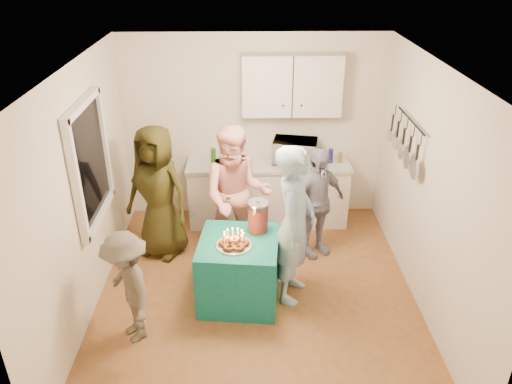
{
  "coord_description": "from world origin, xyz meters",
  "views": [
    {
      "loc": [
        -0.11,
        -4.57,
        3.68
      ],
      "look_at": [
        0.0,
        0.35,
        1.15
      ],
      "focal_mm": 35.0,
      "sensor_mm": 36.0,
      "label": 1
    }
  ],
  "objects_px": {
    "counter": "(268,194)",
    "microwave": "(295,151)",
    "punch_jar": "(258,217)",
    "woman_back_left": "(158,192)",
    "woman_back_center": "(237,196)",
    "woman_back_right": "(316,203)",
    "child_near_left": "(128,288)",
    "man_birthday": "(294,225)",
    "party_table": "(239,270)"
  },
  "relations": [
    {
      "from": "woman_back_center",
      "to": "child_near_left",
      "type": "xyz_separation_m",
      "value": [
        -1.05,
        -1.4,
        -0.27
      ]
    },
    {
      "from": "microwave",
      "to": "woman_back_center",
      "type": "relative_size",
      "value": 0.33
    },
    {
      "from": "punch_jar",
      "to": "man_birthday",
      "type": "xyz_separation_m",
      "value": [
        0.38,
        -0.15,
        -0.01
      ]
    },
    {
      "from": "party_table",
      "to": "woman_back_center",
      "type": "relative_size",
      "value": 0.48
    },
    {
      "from": "microwave",
      "to": "woman_back_center",
      "type": "height_order",
      "value": "woman_back_center"
    },
    {
      "from": "party_table",
      "to": "woman_back_center",
      "type": "bearing_deg",
      "value": 92.08
    },
    {
      "from": "man_birthday",
      "to": "woman_back_center",
      "type": "distance_m",
      "value": 0.98
    },
    {
      "from": "child_near_left",
      "to": "man_birthday",
      "type": "bearing_deg",
      "value": 79.92
    },
    {
      "from": "woman_back_center",
      "to": "punch_jar",
      "type": "bearing_deg",
      "value": -68.13
    },
    {
      "from": "counter",
      "to": "woman_back_right",
      "type": "bearing_deg",
      "value": -56.69
    },
    {
      "from": "punch_jar",
      "to": "woman_back_center",
      "type": "height_order",
      "value": "woman_back_center"
    },
    {
      "from": "punch_jar",
      "to": "woman_back_left",
      "type": "distance_m",
      "value": 1.43
    },
    {
      "from": "woman_back_left",
      "to": "child_near_left",
      "type": "height_order",
      "value": "woman_back_left"
    },
    {
      "from": "punch_jar",
      "to": "child_near_left",
      "type": "distance_m",
      "value": 1.55
    },
    {
      "from": "man_birthday",
      "to": "woman_back_left",
      "type": "relative_size",
      "value": 1.06
    },
    {
      "from": "punch_jar",
      "to": "man_birthday",
      "type": "bearing_deg",
      "value": -21.21
    },
    {
      "from": "man_birthday",
      "to": "party_table",
      "type": "bearing_deg",
      "value": 111.71
    },
    {
      "from": "man_birthday",
      "to": "woman_back_right",
      "type": "distance_m",
      "value": 0.93
    },
    {
      "from": "woman_back_left",
      "to": "woman_back_center",
      "type": "xyz_separation_m",
      "value": [
        0.97,
        -0.15,
        0.02
      ]
    },
    {
      "from": "party_table",
      "to": "woman_back_left",
      "type": "distance_m",
      "value": 1.47
    },
    {
      "from": "man_birthday",
      "to": "child_near_left",
      "type": "height_order",
      "value": "man_birthday"
    },
    {
      "from": "woman_back_left",
      "to": "microwave",
      "type": "bearing_deg",
      "value": 47.76
    },
    {
      "from": "woman_back_left",
      "to": "woman_back_center",
      "type": "bearing_deg",
      "value": 15.16
    },
    {
      "from": "child_near_left",
      "to": "microwave",
      "type": "bearing_deg",
      "value": 110.61
    },
    {
      "from": "counter",
      "to": "microwave",
      "type": "height_order",
      "value": "microwave"
    },
    {
      "from": "party_table",
      "to": "child_near_left",
      "type": "xyz_separation_m",
      "value": [
        -1.08,
        -0.59,
        0.23
      ]
    },
    {
      "from": "child_near_left",
      "to": "woman_back_right",
      "type": "bearing_deg",
      "value": 94.98
    },
    {
      "from": "counter",
      "to": "microwave",
      "type": "distance_m",
      "value": 0.74
    },
    {
      "from": "microwave",
      "to": "woman_back_center",
      "type": "distance_m",
      "value": 1.23
    },
    {
      "from": "woman_back_center",
      "to": "man_birthday",
      "type": "bearing_deg",
      "value": -50.34
    },
    {
      "from": "man_birthday",
      "to": "woman_back_right",
      "type": "bearing_deg",
      "value": -6.99
    },
    {
      "from": "counter",
      "to": "man_birthday",
      "type": "distance_m",
      "value": 1.76
    },
    {
      "from": "microwave",
      "to": "punch_jar",
      "type": "xyz_separation_m",
      "value": [
        -0.54,
        -1.53,
        -0.14
      ]
    },
    {
      "from": "counter",
      "to": "man_birthday",
      "type": "xyz_separation_m",
      "value": [
        0.2,
        -1.68,
        0.49
      ]
    },
    {
      "from": "woman_back_right",
      "to": "child_near_left",
      "type": "distance_m",
      "value": 2.52
    },
    {
      "from": "punch_jar",
      "to": "man_birthday",
      "type": "distance_m",
      "value": 0.41
    },
    {
      "from": "man_birthday",
      "to": "woman_back_right",
      "type": "xyz_separation_m",
      "value": [
        0.35,
        0.84,
        -0.19
      ]
    },
    {
      "from": "woman_back_right",
      "to": "party_table",
      "type": "bearing_deg",
      "value": -166.09
    },
    {
      "from": "woman_back_right",
      "to": "child_near_left",
      "type": "relative_size",
      "value": 1.19
    },
    {
      "from": "counter",
      "to": "woman_back_left",
      "type": "distance_m",
      "value": 1.66
    },
    {
      "from": "man_birthday",
      "to": "woman_back_center",
      "type": "xyz_separation_m",
      "value": [
        -0.63,
        0.75,
        -0.03
      ]
    },
    {
      "from": "child_near_left",
      "to": "punch_jar",
      "type": "bearing_deg",
      "value": 90.45
    },
    {
      "from": "counter",
      "to": "punch_jar",
      "type": "distance_m",
      "value": 1.62
    },
    {
      "from": "woman_back_center",
      "to": "woman_back_right",
      "type": "distance_m",
      "value": 1.0
    },
    {
      "from": "punch_jar",
      "to": "party_table",
      "type": "bearing_deg",
      "value": -135.6
    },
    {
      "from": "woman_back_left",
      "to": "woman_back_right",
      "type": "bearing_deg",
      "value": 21.93
    },
    {
      "from": "microwave",
      "to": "woman_back_left",
      "type": "distance_m",
      "value": 1.93
    },
    {
      "from": "punch_jar",
      "to": "woman_back_left",
      "type": "relative_size",
      "value": 0.2
    },
    {
      "from": "counter",
      "to": "party_table",
      "type": "distance_m",
      "value": 1.79
    },
    {
      "from": "counter",
      "to": "child_near_left",
      "type": "relative_size",
      "value": 1.8
    }
  ]
}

